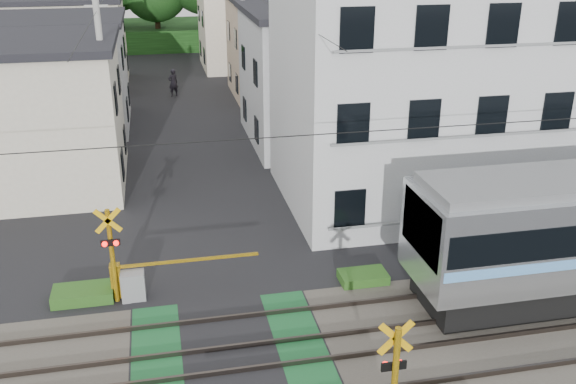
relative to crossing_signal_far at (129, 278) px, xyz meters
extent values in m
plane|color=black|center=(2.59, -3.65, -0.71)|extent=(120.00, 120.00, 0.00)
cube|color=#47423A|center=(2.59, -3.65, -0.71)|extent=(120.00, 6.00, 0.00)
cube|color=black|center=(2.59, -3.65, -0.71)|extent=(5.20, 120.00, 0.00)
cube|color=#145126|center=(0.69, -3.65, -0.70)|extent=(1.30, 6.00, 0.00)
cube|color=#145126|center=(4.49, -3.65, -0.70)|extent=(1.30, 6.00, 0.00)
cube|color=#3F3833|center=(2.59, -4.15, -0.64)|extent=(120.00, 0.08, 0.14)
cube|color=#3F3833|center=(2.59, -3.15, -0.64)|extent=(120.00, 0.08, 0.14)
cube|color=#3F3833|center=(2.59, -1.75, -0.64)|extent=(120.00, 0.08, 0.14)
cube|color=black|center=(10.93, -2.45, -0.40)|extent=(2.53, 2.32, 0.63)
cube|color=black|center=(8.13, -2.45, 2.02)|extent=(0.10, 2.54, 1.64)
cube|color=#FFB90D|center=(5.59, -7.15, 1.99)|extent=(0.77, 0.05, 0.77)
cube|color=#FFB90D|center=(5.59, -7.15, 1.99)|extent=(0.77, 0.05, 0.77)
cube|color=black|center=(5.59, -7.15, 1.29)|extent=(0.55, 0.05, 0.20)
sphere|color=#FF0C07|center=(5.43, -7.09, 1.29)|extent=(0.16, 0.16, 0.16)
sphere|color=#FF0C07|center=(5.75, -7.09, 1.29)|extent=(0.16, 0.16, 0.16)
cylinder|color=#FFB90D|center=(-0.41, -0.05, 0.79)|extent=(0.14, 0.14, 3.00)
cube|color=#FFB90D|center=(-0.41, -0.15, 1.99)|extent=(0.77, 0.05, 0.77)
cube|color=#FFB90D|center=(-0.41, -0.15, 1.99)|extent=(0.77, 0.05, 0.77)
cube|color=black|center=(-0.41, -0.15, 1.29)|extent=(0.55, 0.05, 0.20)
sphere|color=#FF0C07|center=(-0.57, -0.21, 1.29)|extent=(0.16, 0.16, 0.16)
sphere|color=#FF0C07|center=(-0.25, -0.21, 1.29)|extent=(0.16, 0.16, 0.16)
cube|color=gray|center=(0.09, -0.05, -0.26)|extent=(0.70, 0.50, 0.90)
cube|color=#FFB90D|center=(-0.41, 0.20, -0.16)|extent=(0.30, 0.30, 1.10)
cube|color=#FFB90D|center=(1.84, 0.20, 0.29)|extent=(4.20, 0.08, 0.08)
cube|color=silver|center=(11.09, 5.85, 3.79)|extent=(10.00, 8.00, 9.00)
cube|color=black|center=(7.39, 1.82, 0.79)|extent=(1.10, 0.06, 1.40)
cube|color=black|center=(9.84, 1.82, 0.79)|extent=(1.10, 0.06, 1.40)
cube|color=black|center=(12.29, 1.82, 0.79)|extent=(1.10, 0.06, 1.40)
cube|color=black|center=(14.74, 1.82, 0.79)|extent=(1.10, 0.06, 1.40)
cube|color=gray|center=(11.09, 1.60, 0.19)|extent=(9.00, 0.06, 0.08)
cube|color=black|center=(7.39, 1.82, 3.79)|extent=(1.10, 0.06, 1.40)
cube|color=black|center=(9.84, 1.82, 3.79)|extent=(1.10, 0.06, 1.40)
cube|color=black|center=(12.29, 1.82, 3.79)|extent=(1.10, 0.06, 1.40)
cube|color=black|center=(14.74, 1.82, 3.79)|extent=(1.10, 0.06, 1.40)
cube|color=gray|center=(11.09, 1.60, 3.19)|extent=(9.00, 0.06, 0.08)
cube|color=black|center=(7.39, 1.82, 6.79)|extent=(1.10, 0.06, 1.40)
cube|color=black|center=(9.84, 1.82, 6.79)|extent=(1.10, 0.06, 1.40)
cube|color=black|center=(12.29, 1.82, 6.79)|extent=(1.10, 0.06, 1.40)
cube|color=black|center=(14.74, 1.82, 6.79)|extent=(1.10, 0.06, 1.40)
cube|color=gray|center=(11.09, 1.60, 6.19)|extent=(9.00, 0.06, 0.08)
cube|color=beige|center=(-3.91, 10.35, 2.29)|extent=(7.00, 7.00, 6.00)
cube|color=black|center=(-3.91, 10.35, 5.44)|extent=(7.35, 7.35, 0.30)
cube|color=black|center=(-0.38, 8.60, 0.59)|extent=(0.06, 1.00, 1.20)
cube|color=black|center=(-0.38, 12.10, 0.59)|extent=(0.06, 1.00, 1.20)
cube|color=black|center=(-0.38, 8.60, 3.39)|extent=(0.06, 1.00, 1.20)
cube|color=black|center=(-0.38, 12.10, 3.39)|extent=(0.06, 1.00, 1.20)
cube|color=#B2B4B7|center=(9.39, 14.35, 2.54)|extent=(7.00, 8.00, 6.50)
cube|color=black|center=(9.39, 14.35, 5.94)|extent=(7.35, 8.40, 0.30)
cube|color=black|center=(5.86, 12.35, 0.59)|extent=(0.06, 1.00, 1.20)
cube|color=black|center=(5.86, 16.35, 0.59)|extent=(0.06, 1.00, 1.20)
cube|color=black|center=(5.86, 12.35, 3.39)|extent=(0.06, 1.00, 1.20)
cube|color=black|center=(5.86, 16.35, 3.39)|extent=(0.06, 1.00, 1.20)
cube|color=#B2B4B7|center=(-4.41, 19.35, 2.19)|extent=(8.00, 7.00, 5.80)
cube|color=black|center=(-4.41, 19.35, 5.24)|extent=(8.40, 7.35, 0.30)
cube|color=black|center=(-0.38, 17.60, 0.59)|extent=(0.06, 1.00, 1.20)
cube|color=black|center=(-0.38, 21.10, 0.59)|extent=(0.06, 1.00, 1.20)
cube|color=black|center=(-0.38, 17.60, 3.39)|extent=(0.06, 1.00, 1.20)
cube|color=black|center=(-0.38, 21.10, 3.39)|extent=(0.06, 1.00, 1.20)
cube|color=#C9AC8E|center=(9.79, 24.35, 2.39)|extent=(7.00, 7.00, 6.20)
cube|color=black|center=(6.26, 22.60, 0.59)|extent=(0.06, 1.00, 1.20)
cube|color=black|center=(6.26, 26.10, 0.59)|extent=(0.06, 1.00, 1.20)
cube|color=black|center=(6.26, 22.60, 3.39)|extent=(0.06, 1.00, 1.20)
cube|color=black|center=(6.26, 26.10, 3.39)|extent=(0.06, 1.00, 1.20)
cube|color=beige|center=(-4.21, 29.35, 2.29)|extent=(7.00, 8.00, 6.00)
cube|color=black|center=(-0.68, 27.35, 0.59)|extent=(0.06, 1.00, 1.20)
cube|color=black|center=(-0.68, 31.35, 0.59)|extent=(0.06, 1.00, 1.20)
cube|color=black|center=(-0.68, 27.35, 3.39)|extent=(0.06, 1.00, 1.20)
cube|color=black|center=(-0.68, 31.35, 3.39)|extent=(0.06, 1.00, 1.20)
cube|color=beige|center=(9.09, 34.35, 2.49)|extent=(8.00, 7.00, 6.40)
cube|color=black|center=(5.06, 32.60, 0.59)|extent=(0.06, 1.00, 1.20)
cube|color=black|center=(5.06, 36.10, 0.59)|extent=(0.06, 1.00, 1.20)
cube|color=black|center=(5.06, 32.60, 3.39)|extent=(0.06, 1.00, 1.20)
cube|color=black|center=(5.06, 36.10, 3.39)|extent=(0.06, 1.00, 1.20)
cube|color=#1C4617|center=(2.59, 46.35, 0.29)|extent=(40.00, 10.00, 2.00)
cylinder|color=#332114|center=(-11.31, 47.23, 1.51)|extent=(0.50, 0.50, 4.45)
cylinder|color=#332114|center=(-7.89, 44.12, 1.33)|extent=(0.50, 0.50, 4.09)
cylinder|color=#332114|center=(-4.20, 43.04, 2.01)|extent=(0.50, 0.50, 5.45)
cylinder|color=#332114|center=(-1.58, 44.66, 2.17)|extent=(0.50, 0.50, 5.76)
cylinder|color=#332114|center=(1.83, 43.18, 1.43)|extent=(0.50, 0.50, 4.29)
cylinder|color=#332114|center=(6.28, 42.54, 1.90)|extent=(0.50, 0.50, 5.23)
cylinder|color=#332114|center=(9.01, 43.07, 1.92)|extent=(0.50, 0.50, 5.27)
cylinder|color=#332114|center=(13.85, 42.48, 1.37)|extent=(0.50, 0.50, 4.17)
cylinder|color=#332114|center=(16.12, 43.61, 1.91)|extent=(0.50, 0.50, 5.25)
cube|color=black|center=(8.59, -2.45, 4.89)|extent=(60.00, 0.02, 0.02)
cylinder|color=#A5A5A0|center=(-0.81, 9.35, 3.29)|extent=(0.26, 0.26, 8.00)
cube|color=#A5A5A0|center=(-0.81, 9.35, 6.89)|extent=(0.90, 0.08, 0.08)
cylinder|color=#A5A5A0|center=(6.19, 18.35, 3.29)|extent=(0.26, 0.26, 8.00)
cylinder|color=#A5A5A0|center=(-0.81, 30.35, 3.29)|extent=(0.26, 0.26, 8.00)
imported|color=#25222A|center=(2.36, 25.35, 0.21)|extent=(0.79, 0.67, 1.84)
cube|color=#2D5E1E|center=(-1.41, 0.25, -0.53)|extent=(1.80, 1.00, 0.36)
cube|color=#2D5E1E|center=(7.19, -0.45, -0.56)|extent=(1.50, 0.90, 0.30)
camera|label=1|loc=(1.22, -17.35, 9.66)|focal=40.00mm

